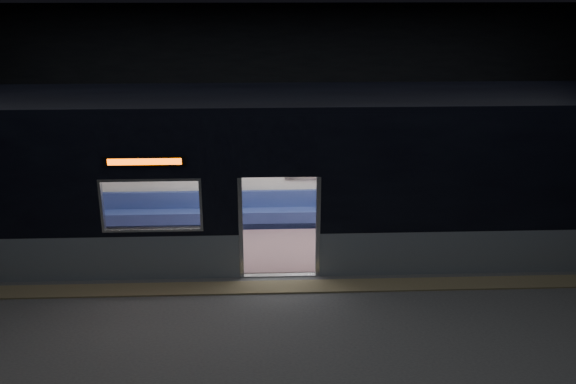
{
  "coord_description": "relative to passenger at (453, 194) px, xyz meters",
  "views": [
    {
      "loc": [
        -0.29,
        -9.77,
        5.41
      ],
      "look_at": [
        0.21,
        2.3,
        1.32
      ],
      "focal_mm": 38.0,
      "sensor_mm": 36.0,
      "label": 1
    }
  ],
  "objects": [
    {
      "name": "metro_car",
      "position": [
        -4.15,
        -1.0,
        1.05
      ],
      "size": [
        18.0,
        3.04,
        3.35
      ],
      "color": "gray",
      "rests_on": "station_floor"
    },
    {
      "name": "station_floor",
      "position": [
        -4.15,
        -3.55,
        -0.8
      ],
      "size": [
        24.0,
        14.0,
        0.01
      ],
      "primitive_type": "cube",
      "color": "#47494C",
      "rests_on": "ground"
    },
    {
      "name": "transit_map",
      "position": [
        -3.35,
        0.31,
        0.7
      ],
      "size": [
        1.08,
        0.03,
        0.7
      ],
      "primitive_type": "cube",
      "color": "white",
      "rests_on": "metro_car"
    },
    {
      "name": "tactile_strip",
      "position": [
        -4.15,
        -3.0,
        -0.78
      ],
      "size": [
        22.8,
        0.5,
        0.03
      ],
      "primitive_type": "cube",
      "color": "#8C7F59",
      "rests_on": "station_floor"
    },
    {
      "name": "handbag",
      "position": [
        0.01,
        -0.22,
        -0.12
      ],
      "size": [
        0.33,
        0.31,
        0.13
      ],
      "primitive_type": "cube",
      "rotation": [
        0.0,
        0.0,
        -0.34
      ],
      "color": "black",
      "rests_on": "passenger"
    },
    {
      "name": "passenger",
      "position": [
        0.0,
        0.0,
        0.0
      ],
      "size": [
        0.41,
        0.69,
        1.36
      ],
      "rotation": [
        0.0,
        0.0,
        -0.09
      ],
      "color": "black",
      "rests_on": "metro_car"
    },
    {
      "name": "station_envelope",
      "position": [
        -4.15,
        -3.55,
        2.87
      ],
      "size": [
        24.0,
        14.0,
        5.0
      ],
      "color": "black",
      "rests_on": "station_floor"
    }
  ]
}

